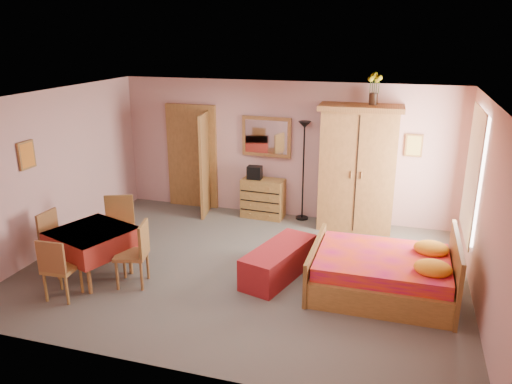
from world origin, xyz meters
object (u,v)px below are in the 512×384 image
(sunflower_vase, at_px, (374,89))
(chest_of_drawers, at_px, (263,198))
(wall_mirror, at_px, (266,137))
(wardrobe, at_px, (358,168))
(stereo, at_px, (255,173))
(dining_table, at_px, (94,253))
(bed, at_px, (382,262))
(chair_south, at_px, (62,267))
(chair_west, at_px, (60,241))
(floor_lamp, at_px, (303,172))
(chair_north, at_px, (119,229))
(chair_east, at_px, (131,254))
(bench, at_px, (279,261))

(sunflower_vase, bearing_deg, chest_of_drawers, -178.98)
(chest_of_drawers, relative_size, sunflower_vase, 1.48)
(wall_mirror, height_order, wardrobe, wardrobe)
(stereo, bearing_deg, dining_table, -116.29)
(wardrobe, xyz_separation_m, bed, (0.61, -2.34, -0.68))
(wardrobe, relative_size, dining_table, 2.25)
(wardrobe, xyz_separation_m, chair_south, (-3.51, -3.73, -0.68))
(wardrobe, relative_size, chair_west, 2.50)
(chair_south, bearing_deg, chair_west, 126.49)
(sunflower_vase, xyz_separation_m, chair_south, (-3.69, -3.78, -2.09))
(floor_lamp, distance_m, wardrobe, 1.04)
(chest_of_drawers, relative_size, wall_mirror, 0.83)
(floor_lamp, distance_m, chair_south, 4.63)
(stereo, height_order, bed, stereo)
(chest_of_drawers, xyz_separation_m, chair_west, (-2.33, -3.03, 0.07))
(chest_of_drawers, distance_m, floor_lamp, 0.95)
(dining_table, bearing_deg, sunflower_vase, 40.74)
(chest_of_drawers, xyz_separation_m, wardrobe, (1.76, -0.02, 0.75))
(sunflower_vase, distance_m, chair_north, 4.84)
(dining_table, bearing_deg, chair_west, 173.66)
(wall_mirror, xyz_separation_m, dining_table, (-1.69, -3.31, -1.18))
(floor_lamp, xyz_separation_m, chair_north, (-2.42, -2.56, -0.45))
(chest_of_drawers, distance_m, bed, 3.35)
(chair_west, bearing_deg, bed, 100.73)
(chest_of_drawers, relative_size, chair_east, 0.86)
(chest_of_drawers, height_order, floor_lamp, floor_lamp)
(chest_of_drawers, xyz_separation_m, chair_east, (-1.03, -3.15, 0.09))
(bed, height_order, chair_west, chair_west)
(dining_table, xyz_separation_m, chair_north, (0.02, 0.66, 0.13))
(chair_north, bearing_deg, sunflower_vase, -167.06)
(chest_of_drawers, xyz_separation_m, chair_north, (-1.67, -2.44, 0.11))
(chest_of_drawers, height_order, chair_west, chair_west)
(bench, bearing_deg, chair_east, -156.63)
(chest_of_drawers, distance_m, wall_mirror, 1.19)
(chest_of_drawers, bearing_deg, chair_west, -124.41)
(chair_south, bearing_deg, stereo, 64.67)
(wardrobe, relative_size, chair_east, 2.41)
(bench, bearing_deg, chair_west, -167.49)
(sunflower_vase, relative_size, dining_table, 0.54)
(chair_east, bearing_deg, chair_south, 115.67)
(floor_lamp, height_order, wardrobe, wardrobe)
(chair_south, distance_m, chair_east, 0.93)
(floor_lamp, xyz_separation_m, chair_south, (-2.50, -3.87, -0.50))
(chair_south, xyz_separation_m, chair_west, (-0.58, 0.72, 0.01))
(chair_north, height_order, chair_west, chair_north)
(chair_north, distance_m, chair_east, 0.96)
(wardrobe, relative_size, bench, 1.60)
(bench, relative_size, chair_south, 1.59)
(sunflower_vase, height_order, bench, sunflower_vase)
(wardrobe, xyz_separation_m, sunflower_vase, (0.19, 0.06, 1.40))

